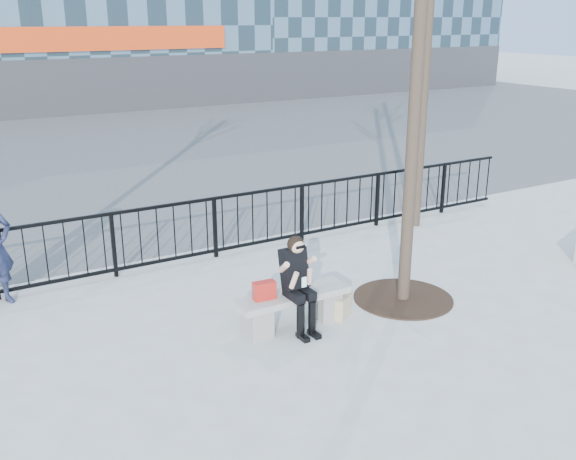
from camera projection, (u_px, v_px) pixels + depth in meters
ground at (292, 325)px, 8.91m from camera, size 120.00×120.00×0.00m
street_surface at (60, 147)px, 21.17m from camera, size 60.00×23.00×0.01m
railing at (204, 229)px, 11.19m from camera, size 14.00×0.06×1.10m
tree_grate at (403, 298)px, 9.74m from camera, size 1.50×1.50×0.02m
bench_main at (292, 305)px, 8.81m from camera, size 1.65×0.46×0.49m
seated_woman at (299, 285)px, 8.57m from camera, size 0.50×0.64×1.34m
handbag at (264, 290)px, 8.53m from camera, size 0.31×0.17×0.25m
shopping_bag at (343, 307)px, 9.09m from camera, size 0.35×0.28×0.32m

